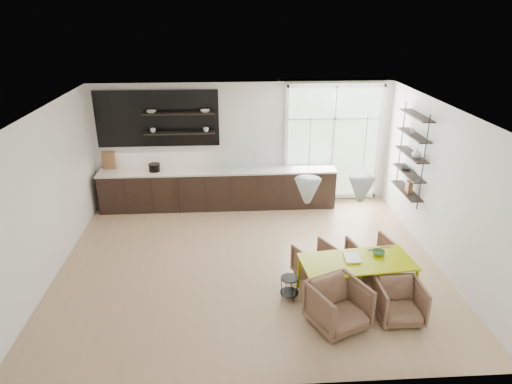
# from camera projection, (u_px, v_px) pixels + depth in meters

# --- Properties ---
(room) EXTENTS (7.02, 6.01, 2.91)m
(room) POSITION_uv_depth(u_px,v_px,m) (275.00, 170.00, 9.08)
(room) COLOR tan
(room) RESTS_ON ground
(kitchen_run) EXTENTS (5.54, 0.69, 2.75)m
(kitchen_run) POSITION_uv_depth(u_px,v_px,m) (215.00, 183.00, 10.80)
(kitchen_run) COLOR black
(kitchen_run) RESTS_ON ground
(right_shelving) EXTENTS (0.26, 1.22, 1.90)m
(right_shelving) POSITION_uv_depth(u_px,v_px,m) (411.00, 157.00, 9.24)
(right_shelving) COLOR black
(right_shelving) RESTS_ON ground
(dining_table) EXTENTS (1.89, 1.00, 0.66)m
(dining_table) POSITION_uv_depth(u_px,v_px,m) (357.00, 263.00, 7.40)
(dining_table) COLOR #A4B300
(dining_table) RESTS_ON ground
(armchair_back_left) EXTENTS (0.85, 0.86, 0.59)m
(armchair_back_left) POSITION_uv_depth(u_px,v_px,m) (315.00, 261.00, 8.09)
(armchair_back_left) COLOR brown
(armchair_back_left) RESTS_ON ground
(armchair_back_right) EXTENTS (0.87, 0.88, 0.67)m
(armchair_back_right) POSITION_uv_depth(u_px,v_px,m) (371.00, 257.00, 8.13)
(armchair_back_right) COLOR brown
(armchair_back_right) RESTS_ON ground
(armchair_front_left) EXTENTS (1.03, 1.04, 0.72)m
(armchair_front_left) POSITION_uv_depth(u_px,v_px,m) (338.00, 306.00, 6.78)
(armchair_front_left) COLOR brown
(armchair_front_left) RESTS_ON ground
(armchair_front_right) EXTENTS (0.67, 0.69, 0.63)m
(armchair_front_right) POSITION_uv_depth(u_px,v_px,m) (399.00, 302.00, 6.95)
(armchair_front_right) COLOR brown
(armchair_front_right) RESTS_ON ground
(wire_stool) EXTENTS (0.31, 0.31, 0.39)m
(wire_stool) POSITION_uv_depth(u_px,v_px,m) (289.00, 285.00, 7.47)
(wire_stool) COLOR black
(wire_stool) RESTS_ON ground
(table_book) EXTENTS (0.27, 0.35, 0.03)m
(table_book) POSITION_uv_depth(u_px,v_px,m) (344.00, 258.00, 7.44)
(table_book) COLOR white
(table_book) RESTS_ON dining_table
(table_bowl) EXTENTS (0.21, 0.21, 0.07)m
(table_bowl) POSITION_uv_depth(u_px,v_px,m) (379.00, 253.00, 7.57)
(table_bowl) COLOR #437240
(table_bowl) RESTS_ON dining_table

